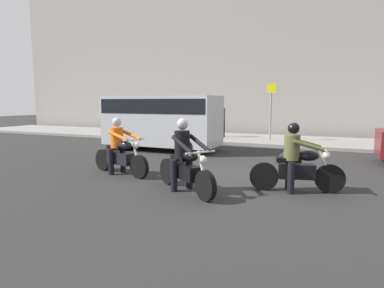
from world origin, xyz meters
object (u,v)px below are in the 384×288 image
(motorcycle_with_rider_orange_stripe, at_px, (120,151))
(parked_van_silver, at_px, (162,119))
(pedestrian_bystander, at_px, (222,118))
(motorcycle_with_rider_olive, at_px, (296,164))
(motorcycle_with_rider_black_leather, at_px, (185,162))
(street_sign_post, at_px, (271,106))

(motorcycle_with_rider_orange_stripe, relative_size, parked_van_silver, 0.45)
(parked_van_silver, xyz_separation_m, pedestrian_bystander, (1.09, 4.46, -0.13))
(motorcycle_with_rider_olive, distance_m, motorcycle_with_rider_black_leather, 2.45)
(street_sign_post, bearing_deg, motorcycle_with_rider_olive, -76.11)
(parked_van_silver, bearing_deg, motorcycle_with_rider_olive, -36.85)
(motorcycle_with_rider_black_leather, height_order, pedestrian_bystander, pedestrian_bystander)
(motorcycle_with_rider_olive, bearing_deg, motorcycle_with_rider_black_leather, -156.46)
(motorcycle_with_rider_black_leather, bearing_deg, parked_van_silver, 123.42)
(motorcycle_with_rider_black_leather, bearing_deg, motorcycle_with_rider_olive, 23.54)
(motorcycle_with_rider_orange_stripe, xyz_separation_m, parked_van_silver, (-1.12, 4.40, 0.64))
(parked_van_silver, bearing_deg, motorcycle_with_rider_black_leather, -56.58)
(motorcycle_with_rider_orange_stripe, distance_m, street_sign_post, 8.87)
(motorcycle_with_rider_black_leather, xyz_separation_m, street_sign_post, (0.19, 9.29, 1.12))
(street_sign_post, xyz_separation_m, pedestrian_bystander, (-2.58, 0.44, -0.62))
(motorcycle_with_rider_orange_stripe, height_order, street_sign_post, street_sign_post)
(pedestrian_bystander, bearing_deg, parked_van_silver, -103.68)
(parked_van_silver, bearing_deg, motorcycle_with_rider_orange_stripe, -75.75)
(motorcycle_with_rider_olive, xyz_separation_m, parked_van_silver, (-5.72, 4.29, 0.65))
(motorcycle_with_rider_black_leather, relative_size, pedestrian_bystander, 1.10)
(motorcycle_with_rider_orange_stripe, bearing_deg, pedestrian_bystander, 90.20)
(motorcycle_with_rider_olive, bearing_deg, street_sign_post, 103.89)
(street_sign_post, relative_size, pedestrian_bystander, 1.57)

